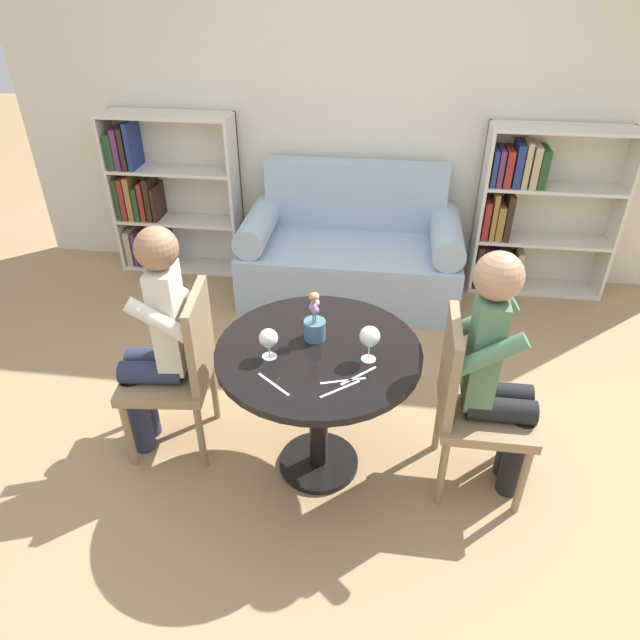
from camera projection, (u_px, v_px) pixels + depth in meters
The scene contains 17 objects.
ground_plane at pixel (319, 464), 2.91m from camera, with size 16.00×16.00×0.00m, color tan.
back_wall at pixel (360, 94), 3.99m from camera, with size 5.20×0.05×2.70m.
round_table at pixel (319, 375), 2.59m from camera, with size 0.92×0.92×0.73m.
couch at pixel (351, 255), 4.20m from camera, with size 1.56×0.80×0.92m.
bookshelf_left at pixel (162, 198), 4.45m from camera, with size 0.97×0.28×1.22m.
bookshelf_right at pixel (527, 214), 4.13m from camera, with size 0.97×0.28×1.22m.
chair_left at pixel (180, 366), 2.79m from camera, with size 0.46×0.46×0.90m.
chair_right at pixel (471, 400), 2.58m from camera, with size 0.42×0.42×0.90m.
person_left at pixel (156, 341), 2.70m from camera, with size 0.44×0.37×1.23m.
person_right at pixel (498, 374), 2.48m from camera, with size 0.42×0.34×1.23m.
wine_glass_left at pixel (268, 339), 2.41m from camera, with size 0.08×0.08×0.14m.
wine_glass_right at pixel (370, 337), 2.38m from camera, with size 0.09×0.09×0.17m.
flower_vase at pixel (315, 324), 2.54m from camera, with size 0.10×0.10×0.25m.
knife_left_setting at pixel (343, 381), 2.32m from camera, with size 0.18×0.07×0.00m.
fork_left_setting at pixel (340, 389), 2.28m from camera, with size 0.15×0.13×0.00m.
knife_right_setting at pixel (274, 384), 2.31m from camera, with size 0.16×0.13×0.00m.
fork_right_setting at pixel (359, 376), 2.35m from camera, with size 0.14×0.14×0.00m.
Camera 1 is at (0.28, -2.01, 2.21)m, focal length 32.00 mm.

